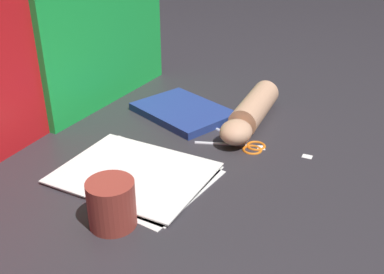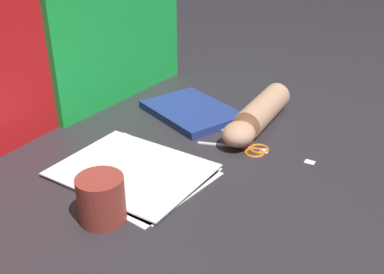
# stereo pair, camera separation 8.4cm
# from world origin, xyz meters

# --- Properties ---
(ground_plane) EXTENTS (6.00, 6.00, 0.00)m
(ground_plane) POSITION_xyz_m (0.00, 0.00, 0.00)
(ground_plane) COLOR #2D2B30
(backdrop_panel_left) EXTENTS (0.84, 0.11, 0.58)m
(backdrop_panel_left) POSITION_xyz_m (-0.15, 0.38, 0.29)
(backdrop_panel_left) COLOR red
(backdrop_panel_left) RESTS_ON ground_plane
(backdrop_panel_center) EXTENTS (0.53, 0.05, 0.43)m
(backdrop_panel_center) POSITION_xyz_m (0.18, 0.38, 0.22)
(backdrop_panel_center) COLOR green
(backdrop_panel_center) RESTS_ON ground_plane
(paper_stack) EXTENTS (0.27, 0.33, 0.01)m
(paper_stack) POSITION_xyz_m (-0.14, 0.06, 0.00)
(paper_stack) COLOR white
(paper_stack) RESTS_ON ground_plane
(book_closed) EXTENTS (0.26, 0.31, 0.02)m
(book_closed) POSITION_xyz_m (0.19, 0.14, 0.01)
(book_closed) COLOR navy
(book_closed) RESTS_ON ground_plane
(scissors) EXTENTS (0.11, 0.17, 0.01)m
(scissors) POSITION_xyz_m (0.11, -0.09, 0.00)
(scissors) COLOR silver
(scissors) RESTS_ON ground_plane
(hand_forearm) EXTENTS (0.34, 0.12, 0.08)m
(hand_forearm) POSITION_xyz_m (0.23, -0.05, 0.04)
(hand_forearm) COLOR tan
(hand_forearm) RESTS_ON ground_plane
(paper_scrap_near) EXTENTS (0.03, 0.03, 0.00)m
(paper_scrap_near) POSITION_xyz_m (0.12, -0.13, 0.00)
(paper_scrap_near) COLOR white
(paper_scrap_near) RESTS_ON ground_plane
(paper_scrap_mid) EXTENTS (0.02, 0.03, 0.00)m
(paper_scrap_mid) POSITION_xyz_m (0.14, -0.24, 0.00)
(paper_scrap_mid) COLOR white
(paper_scrap_mid) RESTS_ON ground_plane
(mug) EXTENTS (0.09, 0.09, 0.09)m
(mug) POSITION_xyz_m (-0.29, -0.01, 0.05)
(mug) COLOR #99382D
(mug) RESTS_ON ground_plane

